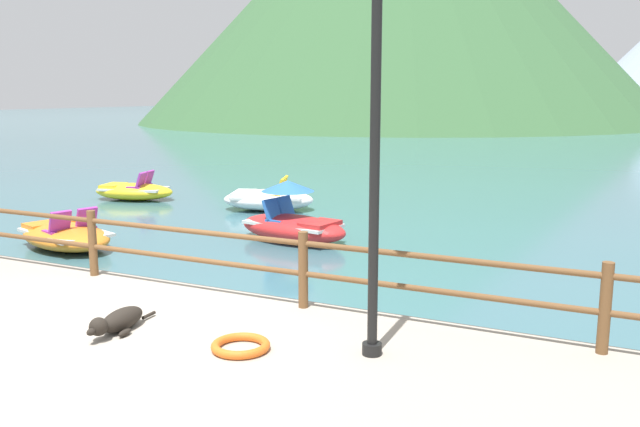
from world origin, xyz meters
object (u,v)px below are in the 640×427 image
object	(u,v)px
lamp_post	(376,87)
pedal_boat_3	(293,222)
dog_resting	(118,321)
pedal_boat_2	(268,199)
life_ring	(241,346)
pedal_boat_0	(134,191)
pedal_boat_1	(65,235)

from	to	relation	value
lamp_post	pedal_boat_3	world-z (taller)	lamp_post
dog_resting	pedal_boat_2	xyz separation A→B (m)	(-3.58, 9.48, -0.24)
life_ring	pedal_boat_0	world-z (taller)	pedal_boat_0
dog_resting	pedal_boat_0	distance (m)	12.17
pedal_boat_0	pedal_boat_3	distance (m)	7.20
dog_resting	pedal_boat_3	size ratio (longest dim) A/B	0.41
dog_resting	pedal_boat_1	size ratio (longest dim) A/B	0.40
life_ring	lamp_post	bearing A→B (deg)	20.54
dog_resting	pedal_boat_2	size ratio (longest dim) A/B	0.40
pedal_boat_1	pedal_boat_3	distance (m)	4.48
dog_resting	pedal_boat_0	world-z (taller)	pedal_boat_0
pedal_boat_2	dog_resting	bearing A→B (deg)	-69.30
pedal_boat_2	pedal_boat_1	bearing A→B (deg)	-104.37
pedal_boat_0	lamp_post	bearing A→B (deg)	-39.18
pedal_boat_0	dog_resting	bearing A→B (deg)	-49.67
life_ring	pedal_boat_2	bearing A→B (deg)	118.56
lamp_post	dog_resting	world-z (taller)	lamp_post
life_ring	pedal_boat_1	bearing A→B (deg)	149.24
lamp_post	pedal_boat_0	xyz separation A→B (m)	(-10.64, 8.67, -2.80)
pedal_boat_0	pedal_boat_2	distance (m)	4.29
pedal_boat_1	pedal_boat_3	bearing A→B (deg)	33.40
pedal_boat_3	pedal_boat_2	bearing A→B (deg)	127.67
lamp_post	pedal_boat_0	size ratio (longest dim) A/B	1.77
pedal_boat_0	pedal_boat_2	size ratio (longest dim) A/B	0.94
pedal_boat_0	pedal_boat_2	world-z (taller)	pedal_boat_2
pedal_boat_2	pedal_boat_3	xyz separation A→B (m)	(2.33, -3.02, 0.12)
pedal_boat_2	pedal_boat_3	world-z (taller)	pedal_boat_3
lamp_post	pedal_boat_2	world-z (taller)	lamp_post
pedal_boat_1	lamp_post	bearing A→B (deg)	-23.63
life_ring	pedal_boat_3	distance (m)	6.90
pedal_boat_1	pedal_boat_2	world-z (taller)	pedal_boat_2
lamp_post	dog_resting	xyz separation A→B (m)	(-2.77, -0.60, -2.53)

